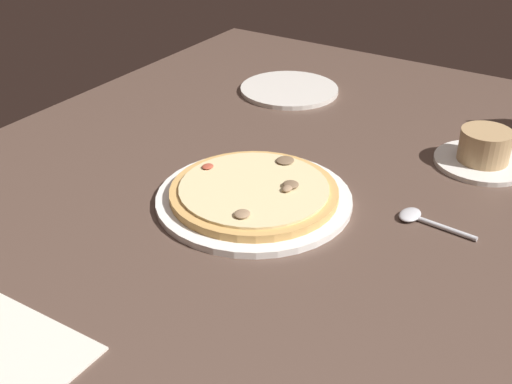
% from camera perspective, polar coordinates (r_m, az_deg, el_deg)
% --- Properties ---
extents(dining_table, '(1.50, 1.10, 0.04)m').
position_cam_1_polar(dining_table, '(0.93, 0.18, -3.38)').
color(dining_table, brown).
rests_on(dining_table, ground).
extents(pizza_main, '(0.28, 0.28, 0.03)m').
position_cam_1_polar(pizza_main, '(0.95, -0.16, -0.25)').
color(pizza_main, white).
rests_on(pizza_main, dining_table).
extents(ramekin_on_saucer, '(0.15, 0.15, 0.06)m').
position_cam_1_polar(ramekin_on_saucer, '(1.11, 19.07, 3.33)').
color(ramekin_on_saucer, silver).
rests_on(ramekin_on_saucer, dining_table).
extents(side_plate, '(0.20, 0.20, 0.01)m').
position_cam_1_polar(side_plate, '(1.35, 2.88, 8.82)').
color(side_plate, silver).
rests_on(side_plate, dining_table).
extents(spoon, '(0.04, 0.11, 0.01)m').
position_cam_1_polar(spoon, '(0.94, 13.93, -2.22)').
color(spoon, silver).
rests_on(spoon, dining_table).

